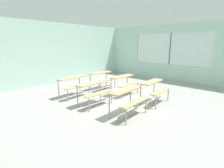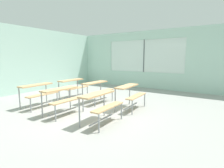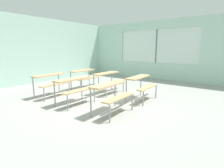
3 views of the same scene
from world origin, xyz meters
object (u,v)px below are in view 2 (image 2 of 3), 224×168
Objects in this scene: desk_bench_r1c1 at (97,87)px; desk_bench_r2c1 at (73,84)px; desk_bench_r1c0 at (63,95)px; desk_bench_r0c1 at (130,91)px; desk_bench_r2c0 at (38,90)px; desk_bench_r0c0 at (101,101)px.

desk_bench_r1c1 is 1.01× the size of desk_bench_r2c1.
desk_bench_r1c1 is at bearing 0.77° from desk_bench_r1c0.
desk_bench_r0c1 is at bearing -91.59° from desk_bench_r2c1.
desk_bench_r2c0 is at bearing 116.25° from desk_bench_r0c1.
desk_bench_r0c0 and desk_bench_r2c0 have the same top height.
desk_bench_r1c1 is (0.07, 1.35, 0.00)m from desk_bench_r0c1.
desk_bench_r1c1 is at bearing 39.13° from desk_bench_r0c0.
desk_bench_r0c0 is at bearing -92.81° from desk_bench_r2c0.
desk_bench_r0c0 is 0.99× the size of desk_bench_r0c1.
desk_bench_r0c1 is 1.35m from desk_bench_r1c1.
desk_bench_r1c0 is 0.99× the size of desk_bench_r1c1.
desk_bench_r0c0 is 1.46m from desk_bench_r0c1.
desk_bench_r0c0 is at bearing -86.86° from desk_bench_r1c0.
desk_bench_r2c0 is 1.02× the size of desk_bench_r2c1.
desk_bench_r0c0 is at bearing -138.04° from desk_bench_r1c1.
desk_bench_r2c1 is (1.52, -0.01, 0.00)m from desk_bench_r2c0.
desk_bench_r0c0 is 2.98m from desk_bench_r2c1.
desk_bench_r1c0 and desk_bench_r1c1 have the same top height.
desk_bench_r0c0 is 0.99× the size of desk_bench_r2c0.
desk_bench_r0c1 is at bearing -91.64° from desk_bench_r1c1.
desk_bench_r1c1 is (1.59, 0.01, 0.00)m from desk_bench_r1c0.
desk_bench_r2c1 is (1.54, 2.55, 0.00)m from desk_bench_r0c0.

